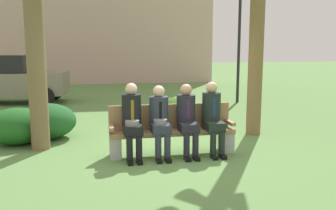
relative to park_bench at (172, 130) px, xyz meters
The scene contains 11 objects.
ground_plane 0.45m from the park_bench, 153.51° to the left, with size 80.00×80.00×0.00m, color #5B8445.
park_bench is the anchor object (origin of this frame).
seated_man_leftmost 0.80m from the park_bench, 169.74° to the right, with size 0.34×0.72×1.32m.
seated_man_centerleft 0.39m from the park_bench, 150.51° to the right, with size 0.34×0.72×1.27m.
seated_man_centerright 0.40m from the park_bench, 27.01° to the right, with size 0.34×0.72×1.28m.
seated_man_rightmost 0.81m from the park_bench, ahead, with size 0.34×0.72×1.32m.
shrub_near_bench 2.96m from the park_bench, 77.10° to the left, with size 1.00×0.92×0.63m, color #36631F.
shrub_mid_lawn 3.19m from the park_bench, 156.70° to the left, with size 1.18×1.08×0.74m, color #205C20.
shrub_far_lawn 2.87m from the park_bench, 146.14° to the left, with size 1.21×1.11×0.76m, color #1E5524.
parked_car_near 8.30m from the park_bench, 121.62° to the left, with size 4.03×2.01×1.68m.
street_lamp 7.01m from the park_bench, 57.58° to the left, with size 0.24×0.24×4.00m.
Camera 1 is at (-1.21, -6.32, 1.92)m, focal length 38.32 mm.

